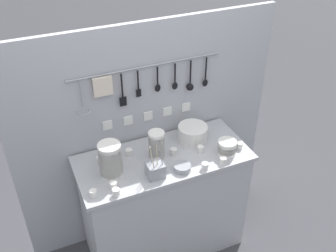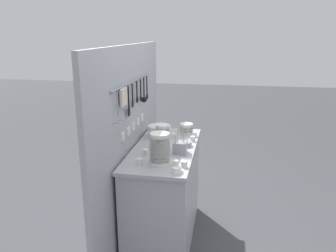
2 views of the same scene
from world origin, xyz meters
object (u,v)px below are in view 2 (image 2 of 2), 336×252
cup_centre (175,163)px  bowl_stack_tall_left (160,149)px  cup_front_right (166,142)px  cup_front_left (184,164)px  cup_mid_row (193,139)px  cup_by_caddy (139,161)px  bowl_stack_back_corner (162,137)px  plate_stack (159,131)px  bowl_stack_nested_right (186,129)px  steel_mixing_bowl (185,144)px  cup_edge_near (146,152)px  cup_back_left (194,134)px  cutlery_caddy (180,147)px  cup_edge_far (175,171)px  cup_back_right (175,136)px  cup_beside_plates (186,128)px

cup_centre → bowl_stack_tall_left: bearing=77.3°
cup_front_right → cup_front_left: bearing=-155.5°
cup_mid_row → cup_by_caddy: size_ratio=1.00×
bowl_stack_back_corner → plate_stack: size_ratio=0.99×
bowl_stack_nested_right → steel_mixing_bowl: (-0.37, -0.04, -0.03)m
cup_edge_near → cup_front_left: bearing=-120.4°
bowl_stack_back_corner → cup_back_left: (0.40, -0.25, -0.09)m
bowl_stack_back_corner → cutlery_caddy: (-0.08, -0.17, -0.06)m
cup_mid_row → cup_back_left: same height
plate_stack → cutlery_caddy: cutlery_caddy is taller
cup_back_left → cup_by_caddy: bearing=155.8°
cup_edge_far → cup_edge_near: size_ratio=1.00×
bowl_stack_tall_left → cup_front_left: bearing=-99.0°
cup_front_right → cup_front_left: (-0.51, -0.23, 0.00)m
steel_mixing_bowl → cup_mid_row: bearing=-19.8°
bowl_stack_nested_right → cup_by_caddy: (-0.87, 0.27, -0.03)m
cup_edge_near → cup_mid_row: bearing=-39.4°
cutlery_caddy → cup_back_right: bearing=14.9°
cup_front_left → cup_centre: bearing=88.4°
cutlery_caddy → cup_mid_row: (0.34, -0.07, -0.03)m
cup_mid_row → cup_centre: 0.64m
cup_by_caddy → cup_centre: bearing=-88.4°
bowl_stack_tall_left → cup_by_caddy: bowl_stack_tall_left is taller
plate_stack → cup_by_caddy: bearing=178.8°
cup_front_right → cup_beside_plates: bearing=-14.9°
cup_back_left → cup_front_left: (-0.79, 0.00, 0.00)m
cup_centre → cup_back_right: (0.70, 0.11, 0.00)m
cup_back_left → cup_front_left: bearing=180.0°
bowl_stack_back_corner → bowl_stack_tall_left: bearing=-172.4°
cup_edge_far → cup_back_right: 0.85m
plate_stack → cup_back_left: plate_stack is taller
cup_centre → cutlery_caddy: bearing=1.1°
cup_back_left → cup_by_caddy: same height
cup_mid_row → cup_back_right: 0.19m
plate_stack → cup_mid_row: bearing=-102.2°
cup_front_right → cup_beside_plates: size_ratio=1.00×
cup_front_right → cup_back_right: bearing=-15.1°
cutlery_caddy → cup_front_left: (-0.30, -0.07, -0.03)m
cup_by_caddy → cup_back_right: 0.73m
cup_edge_near → cup_centre: same height
bowl_stack_tall_left → cup_edge_far: bowl_stack_tall_left is taller
cup_edge_near → cup_back_right: bearing=-19.6°
plate_stack → cup_beside_plates: bearing=-41.2°
cup_mid_row → cup_beside_plates: 0.36m
cutlery_caddy → cup_centre: (-0.30, -0.01, -0.03)m
cutlery_caddy → cup_mid_row: 0.35m
cup_by_caddy → cup_edge_far: bearing=-112.9°
cutlery_caddy → cup_by_caddy: (-0.31, 0.28, -0.03)m
cup_edge_near → cup_by_caddy: 0.21m
steel_mixing_bowl → cup_mid_row: 0.16m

